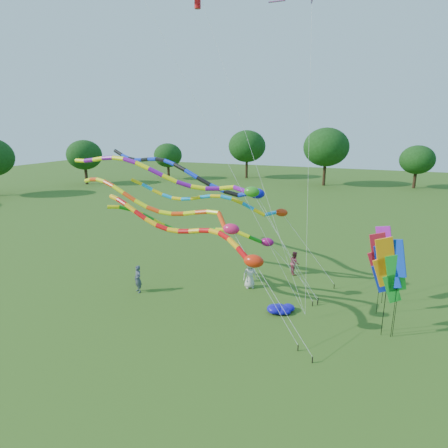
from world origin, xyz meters
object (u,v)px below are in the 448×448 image
at_px(tube_kite_red, 197,235).
at_px(tube_kite_orange, 170,208).
at_px(person_a, 250,275).
at_px(person_c, 294,263).
at_px(person_b, 138,279).
at_px(blue_nylon_heap, 280,309).

distance_m(tube_kite_red, tube_kite_orange, 2.05).
relative_size(person_a, person_c, 1.09).
height_order(tube_kite_red, tube_kite_orange, tube_kite_orange).
height_order(tube_kite_red, person_b, tube_kite_red).
bearing_deg(tube_kite_red, person_c, 81.90).
distance_m(tube_kite_red, person_c, 9.39).
height_order(blue_nylon_heap, person_c, person_c).
height_order(tube_kite_orange, person_b, tube_kite_orange).
distance_m(tube_kite_red, person_a, 5.96).
xyz_separation_m(blue_nylon_heap, person_c, (-0.40, 5.79, 0.62)).
distance_m(tube_kite_orange, person_c, 10.63).
relative_size(person_b, person_c, 1.06).
bearing_deg(person_b, blue_nylon_heap, 34.69).
height_order(person_a, person_c, person_a).
bearing_deg(tube_kite_orange, person_c, 67.14).
bearing_deg(tube_kite_red, blue_nylon_heap, 43.26).
xyz_separation_m(tube_kite_orange, person_b, (-3.18, 1.22, -5.02)).
xyz_separation_m(tube_kite_red, person_c, (3.66, 7.79, -3.76)).
distance_m(blue_nylon_heap, person_b, 8.86).
relative_size(person_a, person_b, 1.03).
distance_m(person_a, person_c, 3.99).
relative_size(tube_kite_red, tube_kite_orange, 0.94).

